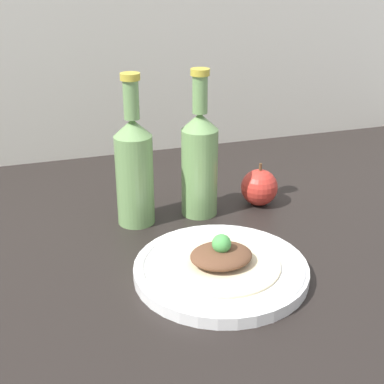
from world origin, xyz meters
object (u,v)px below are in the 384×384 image
object	(u,v)px
plate	(221,269)
cider_bottle_right	(200,160)
cider_bottle_left	(134,168)
apple	(259,187)
plated_food	(221,258)

from	to	relation	value
plate	cider_bottle_right	distance (cm)	25.33
plate	cider_bottle_left	world-z (taller)	cider_bottle_left
plate	apple	bearing A→B (deg)	53.42
apple	cider_bottle_right	bearing A→B (deg)	-179.58
plate	cider_bottle_right	xyz separation A→B (cm)	(4.07, 22.93, 9.96)
cider_bottle_right	apple	bearing A→B (deg)	0.42
plate	apple	distance (cm)	28.78
cider_bottle_left	cider_bottle_right	distance (cm)	12.81
cider_bottle_left	apple	xyz separation A→B (cm)	(25.83, 0.10, -7.44)
cider_bottle_left	cider_bottle_right	size ratio (longest dim) A/B	1.00
cider_bottle_left	apple	size ratio (longest dim) A/B	3.19
plated_food	cider_bottle_left	xyz separation A→B (cm)	(-8.74, 22.93, 7.95)
plated_food	apple	xyz separation A→B (cm)	(17.09, 23.03, 0.51)
cider_bottle_right	apple	xyz separation A→B (cm)	(13.02, 0.10, -7.44)
plate	apple	size ratio (longest dim) A/B	3.12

